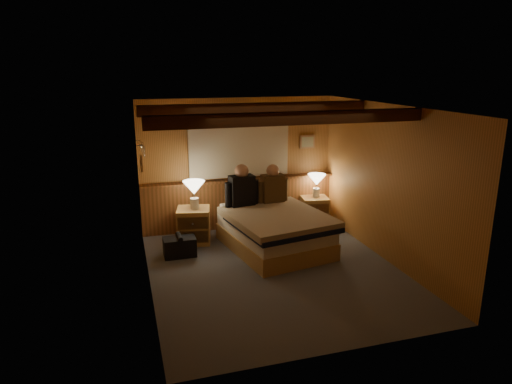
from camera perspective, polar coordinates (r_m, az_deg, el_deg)
name	(u,v)px	position (r m, az deg, el deg)	size (l,w,h in m)	color
floor	(274,271)	(6.88, 2.32, -9.78)	(4.20, 4.20, 0.00)	slate
ceiling	(276,107)	(6.25, 2.56, 10.57)	(4.20, 4.20, 0.00)	tan
wall_back	(238,164)	(8.42, -2.22, 3.55)	(3.60, 3.60, 0.00)	#C98B48
wall_left	(145,203)	(6.13, -13.69, -1.37)	(4.20, 4.20, 0.00)	#C98B48
wall_right	(387,184)	(7.23, 16.05, 0.99)	(4.20, 4.20, 0.00)	#C98B48
wall_front	(344,247)	(4.63, 10.96, -6.73)	(3.60, 3.60, 0.00)	#C98B48
wainscot	(240,202)	(8.53, -2.06, -1.24)	(3.60, 0.23, 0.94)	brown
curtain_window	(239,147)	(8.29, -2.12, 5.63)	(2.18, 0.09, 1.11)	#422310
ceiling_beams	(273,113)	(6.40, 2.11, 9.88)	(3.60, 1.65, 0.16)	#422310
coat_rail	(143,148)	(7.57, -14.00, 5.38)	(0.05, 0.55, 0.24)	silver
framed_print	(307,142)	(8.76, 6.43, 6.25)	(0.30, 0.04, 0.25)	tan
bed	(275,230)	(7.52, 2.36, -4.81)	(1.71, 2.06, 0.63)	tan
nightstand_left	(194,225)	(7.89, -7.79, -4.17)	(0.64, 0.60, 0.60)	tan
nightstand_right	(314,211)	(8.79, 7.31, -2.35)	(0.55, 0.51, 0.54)	tan
lamp_left	(194,189)	(7.70, -7.76, 0.33)	(0.37, 0.37, 0.48)	silver
lamp_right	(317,181)	(8.66, 7.59, 1.36)	(0.34, 0.34, 0.44)	silver
person_left	(242,188)	(7.76, -1.79, 0.46)	(0.61, 0.29, 0.74)	black
person_right	(273,186)	(7.98, 2.09, 0.72)	(0.57, 0.25, 0.69)	#4C371E
duffel_bag	(180,246)	(7.41, -9.52, -6.73)	(0.51, 0.31, 0.36)	black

